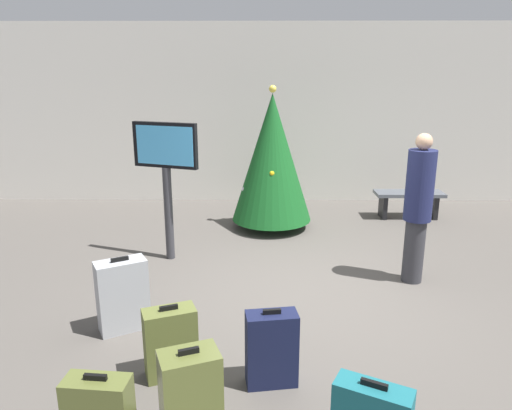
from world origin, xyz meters
name	(u,v)px	position (x,y,z in m)	size (l,w,h in m)	color
ground_plane	(308,294)	(0.00, 0.00, 0.00)	(16.00, 16.00, 0.00)	#514C47
back_wall	(289,114)	(0.00, 4.42, 1.74)	(16.00, 0.20, 3.49)	beige
holiday_tree	(272,158)	(-0.38, 2.53, 1.20)	(1.32, 1.32, 2.36)	#4C3319
flight_info_kiosk	(166,164)	(-1.85, 1.12, 1.36)	(0.91, 0.38, 1.92)	#333338
waiting_bench	(409,199)	(2.11, 3.12, 0.35)	(1.21, 0.44, 0.48)	#4C5159
traveller_0	(418,205)	(1.35, 0.39, 0.99)	(0.45, 0.45, 1.87)	#333338
suitcase_0	(171,342)	(-1.34, -1.58, 0.31)	(0.50, 0.37, 0.66)	#59602D
suitcase_1	(272,349)	(-0.47, -1.69, 0.33)	(0.45, 0.27, 0.69)	#141938
suitcase_4	(191,397)	(-1.06, -2.34, 0.35)	(0.48, 0.40, 0.74)	#59602D
suitcase_5	(123,295)	(-1.97, -0.81, 0.38)	(0.55, 0.45, 0.79)	#9EA0A5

